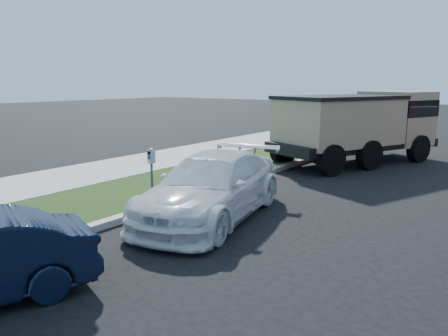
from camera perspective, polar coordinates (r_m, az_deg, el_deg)
The scene contains 5 objects.
ground at distance 9.12m, azimuth 3.42°, elevation -8.17°, with size 120.00×120.00×0.00m, color black.
streetside at distance 14.09m, azimuth -11.34°, elevation -1.15°, with size 6.12×50.00×0.15m.
parking_meter at distance 10.51m, azimuth -9.46°, elevation 0.54°, with size 0.21×0.16×1.35m.
white_wagon at distance 9.81m, azimuth -1.37°, elevation -2.41°, with size 2.00×4.92×1.43m, color white.
dump_truck at distance 17.34m, azimuth 17.40°, elevation 5.61°, with size 4.75×7.21×2.66m.
Camera 1 is at (4.65, -7.25, 3.01)m, focal length 35.00 mm.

